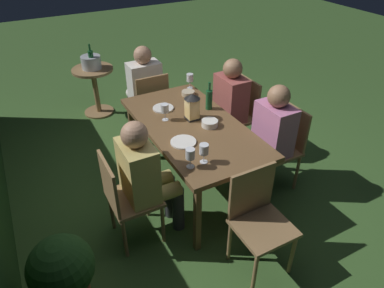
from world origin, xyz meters
name	(u,v)px	position (x,y,z in m)	size (l,w,h in m)	color
ground_plane	(192,185)	(0.00, 0.00, 0.00)	(16.00, 16.00, 0.00)	#385B28
dining_table	(192,130)	(0.00, 0.00, 0.69)	(1.66, 0.86, 0.75)	brown
chair_side_left_b	(239,112)	(0.37, -0.82, 0.49)	(0.42, 0.40, 0.87)	#937047
person_in_rust	(226,104)	(0.37, -0.62, 0.64)	(0.38, 0.47, 1.15)	#9E4C47
chair_head_far	(150,103)	(1.08, 0.00, 0.49)	(0.40, 0.42, 0.87)	#937047
person_in_cream	(143,86)	(1.27, 0.00, 0.64)	(0.48, 0.38, 1.15)	white
chair_side_right_a	(125,196)	(-0.37, 0.82, 0.49)	(0.42, 0.40, 0.87)	#937047
person_in_mustard	(146,175)	(-0.37, 0.62, 0.64)	(0.38, 0.47, 1.15)	tan
chair_head_near	(258,217)	(-1.08, 0.00, 0.49)	(0.40, 0.42, 0.87)	#937047
chair_side_left_a	(282,144)	(-0.37, -0.82, 0.49)	(0.42, 0.40, 0.87)	#937047
person_in_pink	(268,136)	(-0.37, -0.62, 0.64)	(0.38, 0.47, 1.15)	#C675A3
lantern_centerpiece	(192,105)	(0.10, -0.05, 0.89)	(0.15, 0.15, 0.27)	black
green_bottle_on_table	(209,99)	(0.20, -0.30, 0.86)	(0.07, 0.07, 0.29)	#195128
wine_glass_a	(190,78)	(0.73, -0.36, 0.86)	(0.08, 0.08, 0.17)	silver
wine_glass_b	(204,150)	(-0.57, 0.20, 0.86)	(0.08, 0.08, 0.17)	silver
wine_glass_c	(190,155)	(-0.58, 0.32, 0.86)	(0.08, 0.08, 0.17)	silver
wine_glass_d	(165,109)	(0.20, 0.19, 0.86)	(0.08, 0.08, 0.17)	silver
plate_a	(183,142)	(-0.24, 0.22, 0.75)	(0.23, 0.23, 0.01)	white
plate_b	(163,108)	(0.42, 0.11, 0.75)	(0.21, 0.21, 0.01)	silver
bowl_olives	(188,93)	(0.58, -0.26, 0.77)	(0.14, 0.14, 0.04)	#BCAD8E
bowl_bread	(210,123)	(-0.10, -0.13, 0.78)	(0.15, 0.15, 0.06)	silver
side_table	(95,84)	(2.05, 0.42, 0.45)	(0.55, 0.55, 0.67)	#937047
ice_bucket	(91,62)	(2.05, 0.42, 0.76)	(0.26, 0.26, 0.34)	#B2B7BF
potted_plant_corner	(64,275)	(-0.84, 1.42, 0.41)	(0.44, 0.44, 0.71)	brown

